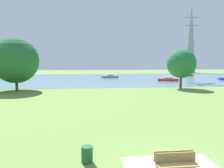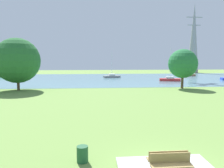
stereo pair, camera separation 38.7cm
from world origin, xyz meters
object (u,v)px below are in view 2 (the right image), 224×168
object	(u,v)px
bench_facing_inland	(171,166)
tree_mid_shore	(183,64)
sailboat_red	(170,79)
electricity_pylon	(194,38)
sailboat_brown	(187,75)
litter_bin	(82,154)
sailboat_gray	(112,76)
bench_facing_water	(167,160)
tree_east_near	(17,61)

from	to	relation	value
bench_facing_inland	tree_mid_shore	world-z (taller)	tree_mid_shore
sailboat_red	electricity_pylon	size ratio (longest dim) A/B	0.30
sailboat_red	sailboat_brown	size ratio (longest dim) A/B	1.13
litter_bin	sailboat_gray	size ratio (longest dim) A/B	0.11
litter_bin	tree_mid_shore	bearing A→B (deg)	58.93
bench_facing_water	sailboat_gray	distance (m)	52.63
sailboat_brown	sailboat_gray	bearing A→B (deg)	-169.87
sailboat_red	electricity_pylon	xyz separation A→B (m)	(21.08, 33.44, 13.02)
sailboat_red	sailboat_brown	bearing A→B (deg)	54.22
bench_facing_water	sailboat_red	bearing A→B (deg)	70.27
bench_facing_inland	electricity_pylon	world-z (taller)	electricity_pylon
litter_bin	tree_east_near	distance (m)	29.77
sailboat_brown	litter_bin	bearing A→B (deg)	-118.16
bench_facing_water	tree_east_near	world-z (taller)	tree_east_near
sailboat_red	sailboat_gray	xyz separation A→B (m)	(-13.00, 11.07, -0.01)
bench_facing_inland	sailboat_brown	size ratio (longest dim) A/B	0.25
sailboat_gray	sailboat_brown	size ratio (longest dim) A/B	1.04
bench_facing_inland	litter_bin	xyz separation A→B (m)	(-3.87, 1.70, -0.07)
bench_facing_water	tree_east_near	distance (m)	32.51
sailboat_gray	tree_east_near	world-z (taller)	tree_east_near
tree_east_near	bench_facing_inland	bearing A→B (deg)	-61.12
bench_facing_inland	tree_east_near	bearing A→B (deg)	118.88
sailboat_brown	tree_east_near	distance (m)	50.93
bench_facing_inland	sailboat_gray	size ratio (longest dim) A/B	0.24
bench_facing_inland	tree_mid_shore	size ratio (longest dim) A/B	0.26
bench_facing_water	sailboat_brown	bearing A→B (deg)	65.46
tree_east_near	bench_facing_water	bearing A→B (deg)	-60.66
bench_facing_inland	sailboat_gray	world-z (taller)	sailboat_gray
bench_facing_inland	sailboat_red	distance (m)	44.62
sailboat_gray	tree_mid_shore	distance (m)	26.94
bench_facing_water	tree_east_near	size ratio (longest dim) A/B	0.21
sailboat_gray	electricity_pylon	bearing A→B (deg)	33.28
tree_mid_shore	electricity_pylon	bearing A→B (deg)	63.26
sailboat_gray	sailboat_red	bearing A→B (deg)	-40.41
tree_east_near	electricity_pylon	xyz separation A→B (m)	(51.75, 46.90, 8.58)
sailboat_red	tree_east_near	world-z (taller)	tree_east_near
sailboat_brown	bench_facing_inland	bearing A→B (deg)	-114.33
litter_bin	tree_east_near	size ratio (longest dim) A/B	0.09
litter_bin	sailboat_red	distance (m)	44.51
bench_facing_water	bench_facing_inland	world-z (taller)	same
litter_bin	sailboat_gray	world-z (taller)	sailboat_gray
bench_facing_inland	sailboat_gray	xyz separation A→B (m)	(1.89, 53.13, -0.00)
sailboat_gray	bench_facing_water	bearing A→B (deg)	-92.06
bench_facing_inland	litter_bin	distance (m)	4.23
sailboat_red	tree_mid_shore	size ratio (longest dim) A/B	1.15
tree_east_near	tree_mid_shore	bearing A→B (deg)	0.02
sailboat_gray	tree_mid_shore	bearing A→B (deg)	-66.89
bench_facing_inland	tree_mid_shore	xyz separation A→B (m)	(12.35, 28.62, 3.90)
sailboat_brown	electricity_pylon	xyz separation A→B (m)	(10.00, 18.07, 13.03)
tree_mid_shore	litter_bin	bearing A→B (deg)	-121.07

